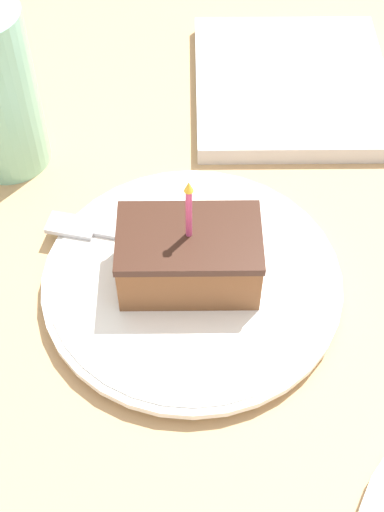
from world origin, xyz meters
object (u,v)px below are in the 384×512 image
object	(u,v)px
marble_board	(291,85)
plate	(192,281)
cake_slice	(189,256)
fork	(119,234)

from	to	relation	value
marble_board	plate	bearing A→B (deg)	157.32
cake_slice	marble_board	world-z (taller)	cake_slice
plate	marble_board	distance (m)	0.30
fork	marble_board	xyz separation A→B (m)	(0.23, -0.18, -0.01)
cake_slice	marble_board	size ratio (longest dim) A/B	0.52
marble_board	cake_slice	bearing A→B (deg)	156.87
fork	marble_board	bearing A→B (deg)	-38.69
cake_slice	marble_board	xyz separation A→B (m)	(0.27, -0.12, -0.04)
plate	cake_slice	world-z (taller)	cake_slice
fork	marble_board	world-z (taller)	fork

